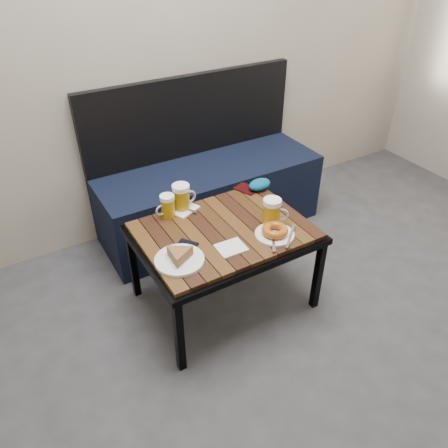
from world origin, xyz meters
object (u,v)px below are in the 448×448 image
passport_burgundy (246,189)px  knit_pouch (260,184)px  bench (208,190)px  beer_mug_centre (182,197)px  plate_bagel (275,232)px  plate_pie (179,257)px  beer_mug_left (167,206)px  beer_mug_right (272,212)px  cafe_table (224,236)px  passport_navy (184,249)px

passport_burgundy → knit_pouch: 0.08m
bench → beer_mug_centre: bearing=-132.6°
passport_burgundy → plate_bagel: bearing=-126.9°
plate_bagel → passport_burgundy: bearing=74.5°
plate_pie → plate_bagel: 0.47m
beer_mug_left → beer_mug_right: size_ratio=0.84×
cafe_table → beer_mug_right: (0.22, -0.08, 0.11)m
plate_pie → passport_burgundy: (0.59, 0.37, -0.02)m
passport_navy → passport_burgundy: bearing=83.7°
plate_pie → passport_burgundy: size_ratio=1.78×
beer_mug_right → passport_burgundy: size_ratio=1.14×
beer_mug_right → knit_pouch: bearing=101.8°
bench → passport_navy: bench is taller
beer_mug_left → beer_mug_right: beer_mug_right is taller
beer_mug_centre → bench: bearing=43.6°
beer_mug_right → plate_pie: 0.52m
beer_mug_right → knit_pouch: beer_mug_right is taller
beer_mug_centre → plate_pie: 0.42m
bench → passport_burgundy: bench is taller
bench → beer_mug_left: (-0.46, -0.42, 0.26)m
passport_burgundy → beer_mug_centre: bearing=158.6°
beer_mug_centre → knit_pouch: size_ratio=1.05×
plate_bagel → passport_burgundy: (0.12, 0.43, -0.02)m
cafe_table → plate_pie: (-0.29, -0.11, 0.07)m
beer_mug_centre → beer_mug_right: (0.32, -0.34, -0.00)m
plate_bagel → beer_mug_right: bearing=63.7°
cafe_table → passport_burgundy: (0.30, 0.26, 0.05)m
beer_mug_centre → beer_mug_right: beer_mug_centre is taller
beer_mug_left → passport_burgundy: (0.48, 0.02, -0.06)m
beer_mug_right → plate_pie: size_ratio=0.64×
beer_mug_right → plate_bagel: (-0.04, -0.09, -0.05)m
cafe_table → beer_mug_left: beer_mug_left is taller
beer_mug_left → passport_burgundy: bearing=174.6°
plate_pie → plate_bagel: size_ratio=0.98×
plate_bagel → knit_pouch: 0.44m
bench → beer_mug_left: 0.67m
bench → beer_mug_centre: 0.60m
beer_mug_left → beer_mug_centre: beer_mug_centre is taller
beer_mug_centre → plate_bagel: beer_mug_centre is taller
beer_mug_right → beer_mug_centre: bearing=168.8°
beer_mug_centre → passport_navy: 0.35m
beer_mug_left → bench: bearing=-145.3°
beer_mug_left → beer_mug_right: 0.52m
beer_mug_centre → beer_mug_left: bearing=-170.9°
beer_mug_left → beer_mug_centre: (0.09, 0.02, 0.01)m
bench → beer_mug_left: bearing=-137.5°
passport_burgundy → beer_mug_left: bearing=161.0°
cafe_table → plate_bagel: 0.25m
plate_pie → knit_pouch: 0.73m
passport_navy → knit_pouch: size_ratio=0.95×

